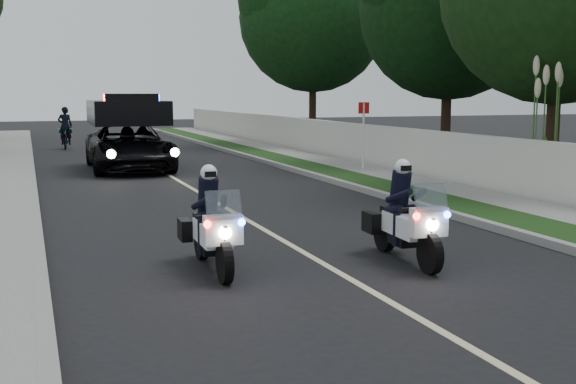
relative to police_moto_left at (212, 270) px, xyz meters
The scene contains 17 objects.
ground 1.76m from the police_moto_left, 15.59° to the right, with size 120.00×120.00×0.00m, color black.
curb_right 11.15m from the police_moto_left, 58.69° to the left, with size 0.20×60.00×0.15m, color gray.
grass_verge 11.53m from the police_moto_left, 55.71° to the left, with size 1.20×60.00×0.16m, color #193814.
sidewalk_right 12.31m from the police_moto_left, 50.71° to the left, with size 1.40×60.00×0.16m, color gray.
property_wall 12.99m from the police_moto_left, 47.29° to the left, with size 0.22×60.00×1.50m, color beige.
curb_left 9.83m from the police_moto_left, 104.17° to the left, with size 0.20×60.00×0.15m, color gray.
lane_marking 9.68m from the police_moto_left, 79.91° to the left, with size 0.12×50.00×0.01m, color #BFB78C.
police_moto_left is the anchor object (origin of this frame).
police_moto_right 3.00m from the police_moto_left, ahead, with size 0.66×1.88×1.60m, color silver, non-canonical shape.
police_suv 14.35m from the police_moto_left, 86.98° to the left, with size 2.63×5.69×2.76m, color black.
bicycle 24.51m from the police_moto_left, 91.88° to the left, with size 0.66×1.90×0.99m, color black.
cyclist 24.51m from the police_moto_left, 91.88° to the left, with size 0.64×0.42×1.77m, color black.
sign_post 13.05m from the police_moto_left, 53.85° to the left, with size 0.37×0.37×2.38m, color #AF0C16, non-canonical shape.
pampas_far 10.09m from the police_moto_left, 22.85° to the left, with size 1.27×1.27×3.62m, color #C0B194, non-canonical shape.
tree_right_b 12.33m from the police_moto_left, 27.04° to the left, with size 6.34×6.34×10.57m, color #183812, non-canonical shape.
tree_right_c 17.12m from the police_moto_left, 45.92° to the left, with size 6.52×6.52×10.86m, color black, non-canonical shape.
tree_right_d 25.45m from the police_moto_left, 64.37° to the left, with size 7.29×7.29×12.15m, color #133A14, non-canonical shape.
Camera 1 is at (-4.18, -9.47, 2.61)m, focal length 43.96 mm.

